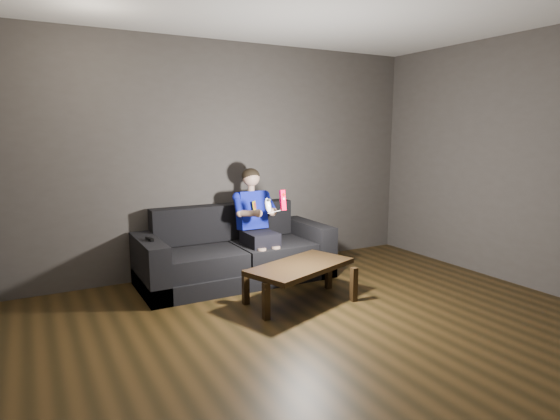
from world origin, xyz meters
TOP-DOWN VIEW (x-y plane):
  - floor at (0.00, 0.00)m, footprint 5.00×5.00m
  - back_wall at (0.00, 2.50)m, footprint 5.00×0.04m
  - sofa at (-0.17, 2.03)m, footprint 2.13×0.92m
  - child at (0.08, 1.98)m, footprint 0.49×0.60m
  - wii_remote_red at (0.17, 1.52)m, footprint 0.06×0.08m
  - nunchuk_white at (-0.01, 1.53)m, footprint 0.09×0.11m
  - wii_remote_black at (-1.13, 1.95)m, footprint 0.06×0.15m
  - coffee_table at (0.11, 1.06)m, footprint 1.19×0.86m

SIDE VIEW (x-z plane):
  - floor at x=0.00m, z-range 0.00..0.00m
  - sofa at x=-0.17m, z-range -0.14..0.68m
  - coffee_table at x=0.11m, z-range 0.14..0.53m
  - wii_remote_black at x=-1.13m, z-range 0.58..0.61m
  - child at x=0.08m, z-range 0.13..1.33m
  - nunchuk_white at x=-0.01m, z-range 0.83..1.00m
  - wii_remote_red at x=0.17m, z-range 0.85..1.07m
  - back_wall at x=0.00m, z-range 0.00..2.70m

